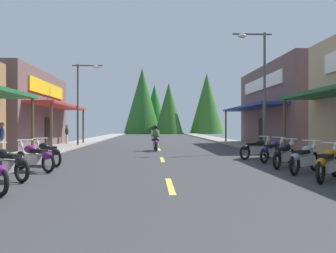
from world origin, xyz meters
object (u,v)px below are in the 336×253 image
Objects in this scene: motorcycle_parked_right_5 at (273,150)px; motorcycle_parked_left_4 at (47,153)px; motorcycle_parked_right_6 at (256,148)px; motorcycle_parked_left_2 at (7,163)px; streetlamp_right at (259,75)px; rider_cruising_lead at (155,140)px; motorcycle_parked_right_4 at (284,154)px; pedestrian_waiting at (67,133)px; motorcycle_parked_right_3 at (305,158)px; motorcycle_parked_left_3 at (35,156)px; pedestrian_by_shop at (2,137)px; streetlamp_left at (83,92)px; motorcycle_parked_right_2 at (328,163)px.

motorcycle_parked_right_5 is 9.05m from motorcycle_parked_left_4.
motorcycle_parked_right_6 is 1.08× the size of motorcycle_parked_left_2.
motorcycle_parked_left_4 is at bearing -149.57° from streetlamp_right.
rider_cruising_lead is (-4.53, 5.38, 0.17)m from motorcycle_parked_right_6.
pedestrian_waiting reaches higher than motorcycle_parked_right_4.
motorcycle_parked_right_3 is 3.35m from motorcycle_parked_right_5.
motorcycle_parked_right_6 is 1.07× the size of motorcycle_parked_left_3.
motorcycle_parked_right_3 and motorcycle_parked_right_5 have the same top height.
pedestrian_by_shop is (-13.04, -2.71, -3.40)m from streetlamp_right.
motorcycle_parked_right_6 is at bearing -118.64° from motorcycle_parked_left_3.
rider_cruising_lead is 8.47m from pedestrian_by_shop.
motorcycle_parked_right_3 is 0.76× the size of rider_cruising_lead.
streetlamp_left is at bearing 76.92° from motorcycle_parked_right_4.
motorcycle_parked_right_6 is (-0.28, 1.39, 0.00)m from motorcycle_parked_right_5.
pedestrian_by_shop reaches higher than motorcycle_parked_left_2.
motorcycle_parked_right_2 is 0.99× the size of motorcycle_parked_right_4.
pedestrian_waiting is at bearing -33.25° from motorcycle_parked_left_4.
rider_cruising_lead is (-4.65, 10.12, 0.17)m from motorcycle_parked_right_3.
motorcycle_parked_left_3 is at bearing 173.16° from motorcycle_parked_right_6.
motorcycle_parked_right_2 and motorcycle_parked_right_4 have the same top height.
motorcycle_parked_right_6 is at bearing -108.76° from motorcycle_parked_left_2.
motorcycle_parked_right_2 is (-1.18, -9.93, -3.88)m from streetlamp_right.
rider_cruising_lead reaches higher than motorcycle_parked_left_3.
streetlamp_right reaches higher than motorcycle_parked_right_6.
pedestrian_waiting is (-11.58, 18.43, 0.43)m from motorcycle_parked_right_2.
streetlamp_right reaches higher than pedestrian_waiting.
motorcycle_parked_right_3 is (0.02, 1.51, 0.00)m from motorcycle_parked_right_2.
motorcycle_parked_left_4 is at bearing 148.46° from rider_cruising_lead.
pedestrian_by_shop is (-7.23, -4.40, 0.31)m from rider_cruising_lead.
pedestrian_waiting is at bearing -42.71° from motorcycle_parked_left_3.
motorcycle_parked_right_4 is 1.06× the size of pedestrian_waiting.
motorcycle_parked_right_4 is 12.54m from pedestrian_by_shop.
streetlamp_right is 3.59× the size of motorcycle_parked_right_6.
pedestrian_by_shop reaches higher than motorcycle_parked_right_3.
rider_cruising_lead reaches higher than motorcycle_parked_left_2.
motorcycle_parked_left_4 is at bearing 107.41° from pedestrian_by_shop.
streetlamp_right is 8.08m from motorcycle_parked_right_4.
motorcycle_parked_right_3 is at bearing 123.55° from pedestrian_waiting.
motorcycle_parked_left_3 and motorcycle_parked_left_4 have the same top height.
motorcycle_parked_right_4 is 1.05× the size of motorcycle_parked_left_4.
streetlamp_right is at bearing 145.47° from pedestrian_waiting.
streetlamp_right is at bearing -103.66° from motorcycle_parked_left_4.
motorcycle_parked_right_4 is at bearing 50.47° from motorcycle_parked_right_3.
motorcycle_parked_left_4 is 4.41m from pedestrian_by_shop.
motorcycle_parked_left_3 is (-9.90, -7.56, -3.88)m from streetlamp_right.
pedestrian_waiting is at bearing 127.90° from streetlamp_left.
motorcycle_parked_right_4 is 8.67m from motorcycle_parked_left_3.
motorcycle_parked_left_2 is at bearing 143.76° from motorcycle_parked_right_3.
motorcycle_parked_right_6 and motorcycle_parked_left_3 have the same top height.
motorcycle_parked_right_6 is at bearing 57.56° from motorcycle_parked_right_5.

